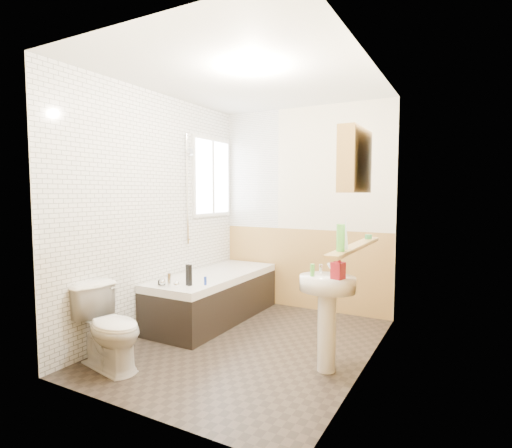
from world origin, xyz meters
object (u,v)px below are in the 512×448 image
Objects in this scene: pine_shelf at (356,247)px; medicine_cabinet at (355,161)px; bathtub at (214,295)px; toilet at (109,328)px; sink at (327,303)px.

medicine_cabinet is at bearing 130.20° from pine_shelf.
pine_shelf is 2.29× the size of medicine_cabinet.
toilet reaches higher than bathtub.
bathtub is 1.48m from toilet.
bathtub is at bearing 9.78° from toilet.
sink is 1.59× the size of medicine_cabinet.
sink is 0.52m from pine_shelf.
bathtub is 1.73m from sink.
toilet is at bearing -163.29° from sink.
toilet is (-0.03, -1.48, 0.06)m from bathtub.
sink is (1.57, -0.68, 0.28)m from bathtub.
sink is 1.17m from medicine_cabinet.
medicine_cabinet is (-0.03, 0.03, 0.68)m from pine_shelf.
bathtub is at bearing 161.50° from pine_shelf.
bathtub is 3.12× the size of medicine_cabinet.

